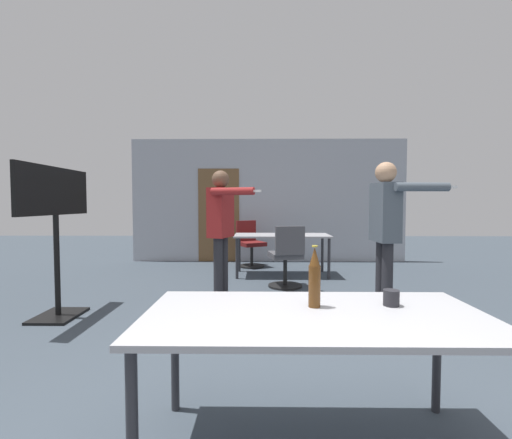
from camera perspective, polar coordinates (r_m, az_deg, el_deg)
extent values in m
cube|color=#A3A8B2|center=(7.59, 2.09, 3.16)|extent=(6.03, 0.10, 2.70)
cube|color=brown|center=(7.59, -6.23, 0.71)|extent=(0.90, 0.02, 2.05)
cube|color=#A8A8AD|center=(1.83, 9.80, -15.53)|extent=(1.73, 0.83, 0.03)
cylinder|color=#2D2D33|center=(1.73, -19.94, -30.11)|extent=(0.05, 0.05, 0.70)
cylinder|color=#2D2D33|center=(2.33, -13.35, -21.03)|extent=(0.05, 0.05, 0.70)
cylinder|color=#2D2D33|center=(2.52, 27.92, -19.44)|extent=(0.05, 0.05, 0.70)
cube|color=#A8A8AD|center=(6.13, 4.32, -2.66)|extent=(1.69, 0.74, 0.03)
cylinder|color=#2D2D33|center=(5.87, -3.19, -6.49)|extent=(0.05, 0.05, 0.70)
cylinder|color=#2D2D33|center=(5.97, 12.07, -6.38)|extent=(0.05, 0.05, 0.70)
cylinder|color=#2D2D33|center=(6.49, -2.82, -5.61)|extent=(0.05, 0.05, 0.70)
cylinder|color=#2D2D33|center=(6.58, 10.99, -5.54)|extent=(0.05, 0.05, 0.70)
cube|color=black|center=(4.59, -30.06, -13.72)|extent=(0.44, 0.56, 0.03)
cylinder|color=black|center=(4.47, -30.24, -6.58)|extent=(0.06, 0.06, 1.13)
cube|color=black|center=(4.42, -30.49, 4.12)|extent=(0.04, 1.30, 0.53)
cube|color=black|center=(4.43, -30.75, 4.11)|extent=(0.01, 1.20, 0.47)
cylinder|color=#28282D|center=(4.74, -5.42, -7.87)|extent=(0.12, 0.12, 0.83)
cylinder|color=#28282D|center=(4.59, -6.33, -8.21)|extent=(0.12, 0.12, 0.83)
cube|color=maroon|center=(4.59, -5.91, 1.16)|extent=(0.34, 0.45, 0.66)
sphere|color=brown|center=(4.60, -5.94, 6.70)|extent=(0.23, 0.23, 0.23)
cylinder|color=maroon|center=(4.81, -4.61, 1.08)|extent=(0.09, 0.09, 0.57)
cylinder|color=maroon|center=(4.24, -3.95, 4.71)|extent=(0.57, 0.28, 0.09)
cube|color=white|center=(4.12, 0.04, 4.78)|extent=(0.13, 0.07, 0.03)
cylinder|color=#28282D|center=(4.31, 20.11, -8.98)|extent=(0.12, 0.12, 0.85)
cylinder|color=#28282D|center=(4.16, 21.01, -9.41)|extent=(0.12, 0.12, 0.85)
cube|color=#4C5660|center=(4.15, 20.73, 1.13)|extent=(0.25, 0.41, 0.67)
sphere|color=tan|center=(4.16, 20.83, 7.36)|extent=(0.23, 0.23, 0.23)
cylinder|color=#4C5660|center=(4.38, 19.44, 1.06)|extent=(0.10, 0.10, 0.58)
cylinder|color=#4C5660|center=(4.06, 25.94, 4.92)|extent=(0.58, 0.13, 0.10)
cube|color=white|center=(4.22, 29.76, 4.74)|extent=(0.12, 0.04, 0.03)
cylinder|color=black|center=(5.39, 4.88, -10.94)|extent=(0.52, 0.52, 0.03)
cylinder|color=black|center=(5.35, 4.88, -8.58)|extent=(0.06, 0.06, 0.42)
cube|color=#4C4C51|center=(5.30, 4.90, -5.91)|extent=(0.54, 0.54, 0.08)
cube|color=#4C4C51|center=(5.02, 5.69, -3.52)|extent=(0.44, 0.14, 0.42)
cylinder|color=black|center=(7.01, -0.71, -7.75)|extent=(0.52, 0.52, 0.03)
cylinder|color=black|center=(6.98, -0.71, -6.02)|extent=(0.06, 0.06, 0.40)
cube|color=maroon|center=(6.95, -0.71, -4.07)|extent=(0.62, 0.62, 0.08)
cube|color=maroon|center=(7.15, -1.67, -1.86)|extent=(0.41, 0.26, 0.42)
cylinder|color=#563314|center=(1.89, 9.72, -10.91)|extent=(0.06, 0.06, 0.22)
cone|color=#563314|center=(1.86, 9.76, -6.06)|extent=(0.06, 0.06, 0.10)
cylinder|color=gold|center=(1.85, 9.77, -4.40)|extent=(0.03, 0.03, 0.01)
cylinder|color=#232328|center=(2.04, 21.62, -12.05)|extent=(0.08, 0.08, 0.09)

